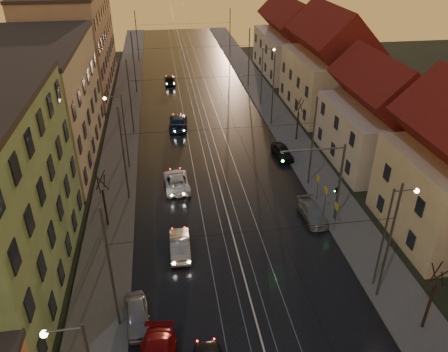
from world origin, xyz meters
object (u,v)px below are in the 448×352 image
driving_car_1 (180,245)px  driving_car_3 (178,122)px  traffic_light_mast (329,174)px  parked_right_2 (282,152)px  driving_car_4 (170,80)px  parked_left_3 (137,315)px  street_lamp_2 (121,125)px  driving_car_2 (176,181)px  parked_right_1 (313,213)px  street_lamp_3 (264,71)px  street_lamp_1 (390,229)px

driving_car_1 → driving_car_3: 24.22m
traffic_light_mast → parked_right_2: 12.63m
driving_car_4 → parked_left_3: driving_car_4 is taller
street_lamp_2 → driving_car_2: size_ratio=1.60×
parked_right_1 → driving_car_4: bearing=102.4°
street_lamp_3 → driving_car_2: street_lamp_3 is taller
traffic_light_mast → parked_right_2: traffic_light_mast is taller
driving_car_2 → parked_right_2: (11.72, 4.64, -0.02)m
driving_car_4 → parked_right_1: driving_car_4 is taller
street_lamp_3 → parked_left_3: size_ratio=2.11×
driving_car_3 → driving_car_1: bearing=91.0°
parked_left_3 → parked_right_2: parked_right_2 is taller
street_lamp_3 → driving_car_1: 33.47m
street_lamp_2 → driving_car_3: size_ratio=1.48×
street_lamp_3 → parked_left_3: bearing=-114.2°
driving_car_4 → driving_car_1: bearing=88.6°
street_lamp_1 → traffic_light_mast: size_ratio=1.11×
traffic_light_mast → parked_left_3: size_ratio=1.90×
street_lamp_1 → parked_right_1: 9.64m
street_lamp_3 → parked_left_3: 40.71m
street_lamp_3 → parked_right_1: street_lamp_3 is taller
street_lamp_3 → parked_right_1: bearing=-94.0°
traffic_light_mast → parked_left_3: bearing=-150.0°
parked_left_3 → driving_car_2: bearing=71.3°
parked_right_2 → street_lamp_1: bearing=-90.3°
parked_left_3 → traffic_light_mast: bearing=23.0°
driving_car_2 → driving_car_4: 32.08m
street_lamp_2 → street_lamp_3: bearing=41.3°
driving_car_1 → parked_right_2: bearing=-129.1°
driving_car_3 → parked_right_1: (10.30, -21.42, -0.18)m
street_lamp_2 → traffic_light_mast: 20.89m
traffic_light_mast → driving_car_3: bearing=117.0°
traffic_light_mast → parked_left_3: 18.30m
driving_car_1 → parked_left_3: (-3.11, -6.58, -0.06)m
traffic_light_mast → driving_car_1: (-12.37, -2.34, -3.89)m
driving_car_2 → driving_car_4: bearing=-94.1°
driving_car_4 → driving_car_2: bearing=88.6°
driving_car_3 → parked_left_3: 31.07m
driving_car_2 → parked_left_3: 16.64m
street_lamp_1 → parked_right_2: (-1.50, 20.00, -4.21)m
driving_car_4 → parked_right_1: 40.43m
street_lamp_1 → parked_left_3: size_ratio=2.11×
street_lamp_3 → parked_right_2: size_ratio=2.01×
street_lamp_3 → driving_car_2: 24.87m
street_lamp_2 → parked_left_3: bearing=-85.6°
parked_right_1 → parked_left_3: bearing=-150.3°
driving_car_1 → driving_car_4: driving_car_1 is taller
street_lamp_3 → driving_car_3: bearing=-153.3°
driving_car_3 → parked_left_3: driving_car_3 is taller
traffic_light_mast → parked_right_1: 4.10m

